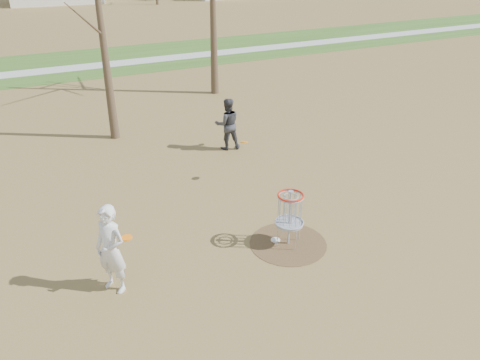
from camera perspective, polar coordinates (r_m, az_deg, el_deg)
name	(u,v)px	position (r m, az deg, el deg)	size (l,w,h in m)	color
ground	(288,243)	(11.07, 5.88, -7.71)	(160.00, 160.00, 0.00)	brown
green_band	(99,62)	(29.69, -16.84, 13.66)	(160.00, 8.00, 0.01)	#2D5119
footpath	(102,65)	(28.73, -16.43, 13.31)	(160.00, 1.50, 0.01)	#9E9E99
dirt_circle	(288,243)	(11.07, 5.88, -7.68)	(1.80, 1.80, 0.01)	#47331E
player_standing	(111,250)	(9.52, -15.46, -8.18)	(0.69, 0.45, 1.90)	silver
player_throwing	(227,124)	(15.70, -1.55, 6.84)	(0.85, 0.66, 1.75)	#333438
disc_grounded	(275,240)	(11.13, 4.34, -7.29)	(0.22, 0.22, 0.02)	white
discs_in_play	(199,178)	(11.28, -4.98, 0.19)	(4.45, 3.47, 0.08)	orange
disc_golf_basket	(290,210)	(10.58, 6.11, -3.63)	(0.64, 0.64, 1.35)	#9EA3AD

